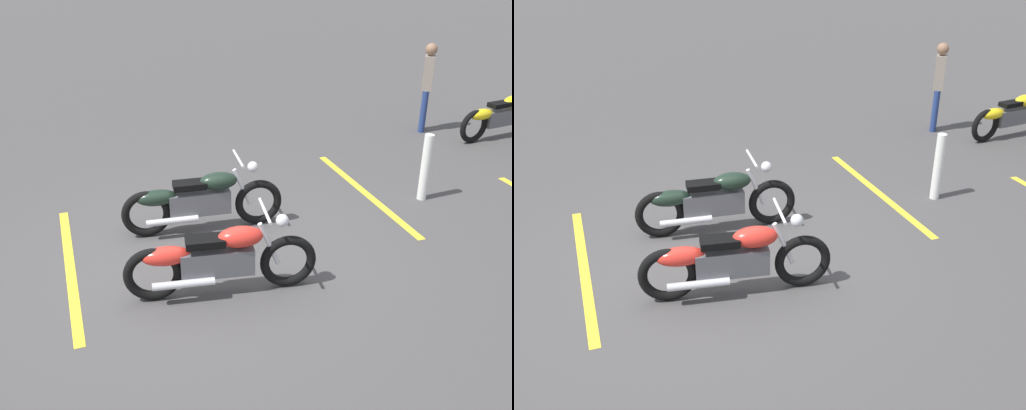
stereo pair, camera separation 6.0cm
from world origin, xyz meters
TOP-DOWN VIEW (x-y plane):
  - ground_plane at (0.00, 0.00)m, footprint 60.00×60.00m
  - motorcycle_bright_foreground at (0.02, -0.76)m, footprint 2.21×0.70m
  - motorcycle_dark_foreground at (0.28, 0.78)m, footprint 2.22×0.62m
  - motorcycle_row_center at (6.86, 2.28)m, footprint 2.15×0.35m
  - bystander_near_row at (5.69, 3.16)m, footprint 0.31×0.31m
  - bollard_post at (3.76, 0.48)m, footprint 0.14×0.14m
  - parking_stripe_near at (-1.53, 0.42)m, footprint 0.25×3.20m
  - parking_stripe_mid at (3.06, 0.99)m, footprint 0.25×3.20m

SIDE VIEW (x-z plane):
  - ground_plane at x=0.00m, z-range 0.00..0.00m
  - parking_stripe_near at x=-1.53m, z-range 0.00..0.01m
  - parking_stripe_mid at x=3.06m, z-range 0.00..0.01m
  - motorcycle_row_center at x=6.86m, z-range 0.04..0.85m
  - motorcycle_bright_foreground at x=0.02m, z-range -0.06..0.98m
  - motorcycle_dark_foreground at x=0.28m, z-range -0.06..0.98m
  - bollard_post at x=3.76m, z-range 0.00..1.05m
  - bystander_near_row at x=5.69m, z-range 0.10..1.86m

